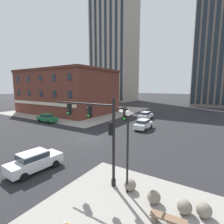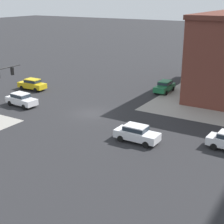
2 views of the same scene
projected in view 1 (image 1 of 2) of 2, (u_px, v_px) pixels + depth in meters
name	position (u px, v px, depth m)	size (l,w,h in m)	color
ground_plane	(88.00, 138.00, 23.19)	(320.00, 320.00, 0.00)	#262628
sidewalk_far_corner	(80.00, 110.00, 50.45)	(32.00, 32.00, 0.02)	gray
traffic_signal_main	(103.00, 127.00, 12.24)	(5.56, 2.09, 6.27)	black
bollard_sphere_curb_a	(130.00, 185.00, 11.52)	(0.80, 0.80, 0.80)	gray
bollard_sphere_curb_b	(154.00, 197.00, 10.26)	(0.80, 0.80, 0.80)	gray
bollard_sphere_curb_c	(184.00, 207.00, 9.42)	(0.80, 0.80, 0.80)	gray
bollard_sphere_curb_d	(204.00, 210.00, 9.16)	(0.80, 0.80, 0.80)	gray
bench_near_signal	(168.00, 220.00, 8.58)	(1.83, 0.62, 0.49)	brown
street_lamp_corner_near	(128.00, 142.00, 10.85)	(0.36, 0.36, 5.56)	black
car_main_northbound_far	(146.00, 115.00, 36.40)	(2.04, 4.47, 1.68)	silver
car_main_southbound_near	(143.00, 124.00, 27.94)	(1.90, 4.40, 1.68)	silver
car_cross_westbound	(34.00, 160.00, 14.12)	(2.15, 4.52, 1.68)	silver
car_parked_curb	(47.00, 118.00, 33.52)	(4.41, 1.92, 1.68)	#1E6B3D
storefront_block_near_corner	(67.00, 91.00, 46.87)	(24.38, 16.70, 11.38)	brown
residential_tower_skyline_right	(221.00, 25.00, 59.82)	(14.97, 19.67, 56.74)	#70665B
residential_tower_skyline_left	(115.00, 45.00, 81.31)	(19.44, 15.96, 53.23)	#9E998E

